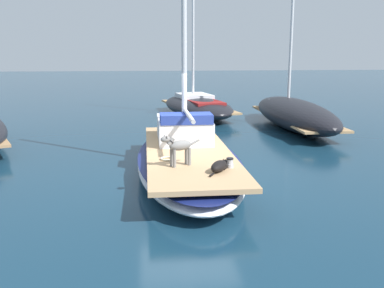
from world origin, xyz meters
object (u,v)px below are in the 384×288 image
(moored_boat_starboard_side, at_px, (294,113))
(deck_winch, at_px, (230,163))
(dog_grey, at_px, (178,147))
(sailboat_main, at_px, (188,162))
(dog_black, at_px, (220,166))
(coiled_rope, at_px, (167,159))
(moored_boat_far_astern, at_px, (197,105))

(moored_boat_starboard_side, bearing_deg, deck_winch, -117.35)
(dog_grey, bearing_deg, sailboat_main, 77.46)
(sailboat_main, relative_size, dog_black, 8.42)
(dog_black, bearing_deg, deck_winch, 43.46)
(dog_black, xyz_separation_m, coiled_rope, (-1.02, 1.08, -0.08))
(moored_boat_far_astern, bearing_deg, dog_grey, -98.74)
(deck_winch, bearing_deg, moored_boat_far_astern, 86.44)
(dog_black, xyz_separation_m, moored_boat_starboard_side, (4.49, 8.43, -0.16))
(dog_black, distance_m, coiled_rope, 1.49)
(dog_grey, relative_size, coiled_rope, 2.73)
(moored_boat_starboard_side, bearing_deg, moored_boat_far_astern, 132.15)
(coiled_rope, bearing_deg, moored_boat_far_astern, 79.74)
(sailboat_main, relative_size, coiled_rope, 22.35)
(sailboat_main, relative_size, dog_grey, 8.18)
(sailboat_main, relative_size, moored_boat_far_astern, 0.95)
(sailboat_main, bearing_deg, dog_black, -77.65)
(moored_boat_far_astern, bearing_deg, coiled_rope, -100.26)
(deck_winch, relative_size, moored_boat_starboard_side, 0.03)
(moored_boat_far_astern, bearing_deg, sailboat_main, -98.15)
(sailboat_main, bearing_deg, deck_winch, -68.61)
(deck_winch, height_order, moored_boat_starboard_side, moored_boat_starboard_side)
(dog_grey, xyz_separation_m, coiled_rope, (-0.22, 0.58, -0.40))
(deck_winch, bearing_deg, moored_boat_starboard_side, 62.65)
(sailboat_main, height_order, dog_grey, dog_grey)
(deck_winch, height_order, coiled_rope, deck_winch)
(sailboat_main, bearing_deg, moored_boat_starboard_side, 52.12)
(moored_boat_starboard_side, bearing_deg, dog_black, -118.06)
(dog_grey, distance_m, moored_boat_starboard_side, 9.55)
(sailboat_main, height_order, deck_winch, deck_winch)
(sailboat_main, xyz_separation_m, coiled_rope, (-0.57, -0.99, 0.35))
(dog_black, relative_size, coiled_rope, 2.65)
(dog_grey, bearing_deg, moored_boat_far_astern, 81.26)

